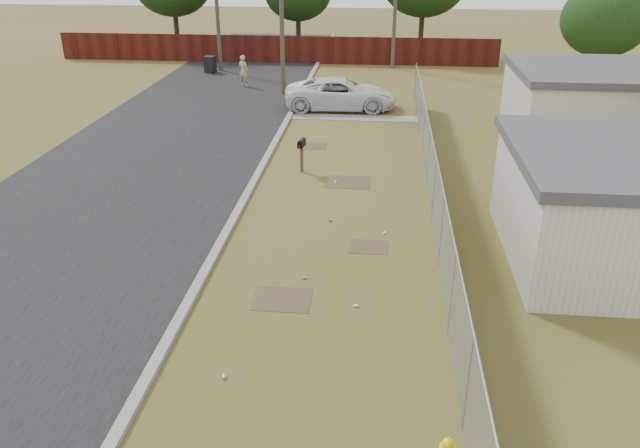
# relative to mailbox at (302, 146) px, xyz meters

# --- Properties ---
(ground) EXTENTS (120.00, 120.00, 0.00)m
(ground) POSITION_rel_mailbox_xyz_m (1.44, -3.90, -1.00)
(ground) COLOR brown
(ground) RESTS_ON ground
(street) EXTENTS (15.10, 60.00, 0.12)m
(street) POSITION_rel_mailbox_xyz_m (-5.31, 4.15, -0.98)
(street) COLOR black
(street) RESTS_ON ground
(chainlink_fence) EXTENTS (0.10, 27.06, 2.02)m
(chainlink_fence) POSITION_rel_mailbox_xyz_m (4.56, -2.87, -0.20)
(chainlink_fence) COLOR gray
(chainlink_fence) RESTS_ON ground
(privacy_fence) EXTENTS (30.00, 0.12, 1.80)m
(privacy_fence) POSITION_rel_mailbox_xyz_m (-4.56, 21.10, -0.10)
(privacy_fence) COLOR #44140E
(privacy_fence) RESTS_ON ground
(houses) EXTENTS (9.30, 17.24, 3.10)m
(houses) POSITION_rel_mailbox_xyz_m (11.14, -0.77, 0.56)
(houses) COLOR silver
(houses) RESTS_ON ground
(mailbox) EXTENTS (0.27, 0.55, 1.26)m
(mailbox) POSITION_rel_mailbox_xyz_m (0.00, 0.00, 0.00)
(mailbox) COLOR #4E3B2D
(mailbox) RESTS_ON ground
(pickup_truck) EXTENTS (5.66, 2.86, 1.53)m
(pickup_truck) POSITION_rel_mailbox_xyz_m (0.79, 9.27, -0.23)
(pickup_truck) COLOR silver
(pickup_truck) RESTS_ON ground
(pedestrian) EXTENTS (0.76, 0.65, 1.77)m
(pedestrian) POSITION_rel_mailbox_xyz_m (-5.13, 13.82, -0.11)
(pedestrian) COLOR tan
(pedestrian) RESTS_ON ground
(trash_bin) EXTENTS (0.75, 0.82, 1.03)m
(trash_bin) POSITION_rel_mailbox_xyz_m (-8.06, 17.42, -0.47)
(trash_bin) COLOR black
(trash_bin) RESTS_ON ground
(scattered_litter) EXTENTS (3.24, 11.02, 0.07)m
(scattered_litter) POSITION_rel_mailbox_xyz_m (1.55, -6.53, -0.96)
(scattered_litter) COLOR silver
(scattered_litter) RESTS_ON ground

